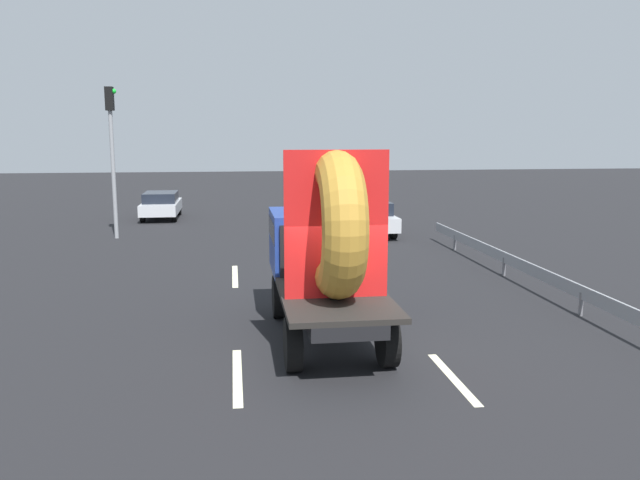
{
  "coord_description": "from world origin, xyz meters",
  "views": [
    {
      "loc": [
        -2.14,
        -11.59,
        4.13
      ],
      "look_at": [
        -0.3,
        1.83,
        1.87
      ],
      "focal_mm": 35.84,
      "sensor_mm": 36.0,
      "label": 1
    }
  ],
  "objects_px": {
    "flatbed_truck": "(325,247)",
    "traffic_light": "(112,141)",
    "oncoming_car": "(161,204)",
    "distant_sedan": "(367,216)"
  },
  "relations": [
    {
      "from": "flatbed_truck",
      "to": "oncoming_car",
      "type": "distance_m",
      "value": 20.11
    },
    {
      "from": "flatbed_truck",
      "to": "oncoming_car",
      "type": "xyz_separation_m",
      "value": [
        -5.36,
        19.34,
        -1.16
      ]
    },
    {
      "from": "distant_sedan",
      "to": "flatbed_truck",
      "type": "bearing_deg",
      "value": -105.59
    },
    {
      "from": "oncoming_car",
      "to": "traffic_light",
      "type": "bearing_deg",
      "value": -100.81
    },
    {
      "from": "distant_sedan",
      "to": "oncoming_car",
      "type": "relative_size",
      "value": 1.07
    },
    {
      "from": "traffic_light",
      "to": "oncoming_car",
      "type": "bearing_deg",
      "value": 79.19
    },
    {
      "from": "distant_sedan",
      "to": "traffic_light",
      "type": "distance_m",
      "value": 10.62
    },
    {
      "from": "flatbed_truck",
      "to": "distant_sedan",
      "type": "distance_m",
      "value": 13.67
    },
    {
      "from": "flatbed_truck",
      "to": "traffic_light",
      "type": "bearing_deg",
      "value": 115.81
    },
    {
      "from": "oncoming_car",
      "to": "flatbed_truck",
      "type": "bearing_deg",
      "value": -74.52
    }
  ]
}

